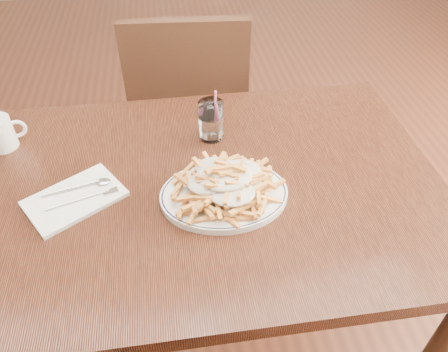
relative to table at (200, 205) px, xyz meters
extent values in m
plane|color=black|center=(0.00, 0.00, -0.67)|extent=(7.00, 7.00, 0.00)
cube|color=black|center=(0.00, 0.00, 0.06)|extent=(1.20, 0.80, 0.04)
cylinder|color=black|center=(-0.55, 0.35, -0.32)|extent=(0.05, 0.05, 0.71)
cylinder|color=black|center=(0.55, 0.35, -0.32)|extent=(0.05, 0.05, 0.71)
cube|color=black|center=(0.03, 0.76, -0.23)|extent=(0.46, 0.46, 0.04)
cube|color=black|center=(0.01, 0.56, 0.02)|extent=(0.43, 0.08, 0.47)
cylinder|color=black|center=(0.23, 0.93, -0.46)|extent=(0.04, 0.04, 0.42)
cylinder|color=black|center=(-0.14, 0.95, -0.46)|extent=(0.04, 0.04, 0.42)
cylinder|color=black|center=(0.20, 0.56, -0.46)|extent=(0.04, 0.04, 0.42)
cylinder|color=black|center=(-0.17, 0.59, -0.46)|extent=(0.04, 0.04, 0.42)
torus|color=black|center=(0.05, -0.06, 0.09)|extent=(0.27, 0.27, 0.01)
ellipsoid|color=beige|center=(0.05, -0.06, 0.15)|extent=(0.19, 0.16, 0.03)
cube|color=white|center=(-0.30, -0.02, 0.08)|extent=(0.26, 0.23, 0.01)
cylinder|color=white|center=(0.05, 0.18, 0.13)|extent=(0.07, 0.07, 0.11)
cylinder|color=white|center=(0.05, 0.18, 0.11)|extent=(0.06, 0.06, 0.07)
cylinder|color=#FF618B|center=(0.06, 0.19, 0.16)|extent=(0.01, 0.04, 0.14)
torus|color=white|center=(-0.47, 0.23, 0.12)|extent=(0.05, 0.03, 0.05)
camera|label=1|loc=(-0.05, -0.78, 0.81)|focal=35.00mm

